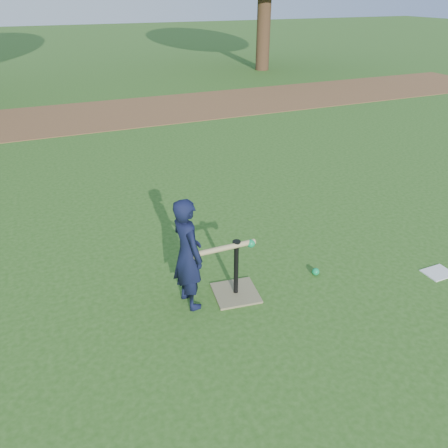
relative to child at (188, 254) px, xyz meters
name	(u,v)px	position (x,y,z in m)	size (l,w,h in m)	color
ground	(242,276)	(0.66, 0.21, -0.56)	(80.00, 80.00, 0.00)	#285116
dirt_strip	(112,114)	(0.66, 7.71, -0.55)	(24.00, 3.00, 0.01)	brown
child	(188,254)	(0.00, 0.00, 0.00)	(0.41, 0.27, 1.12)	black
wiffle_ball_ground	(316,272)	(1.39, -0.09, -0.52)	(0.08, 0.08, 0.08)	#0C8D4B
clipboard	(438,273)	(2.63, -0.58, -0.55)	(0.30, 0.23, 0.01)	silver
batting_tee	(236,285)	(0.47, -0.05, -0.45)	(0.48, 0.48, 0.61)	#7E7350
swing_action	(228,248)	(0.37, -0.08, 0.02)	(0.63, 0.11, 0.08)	tan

